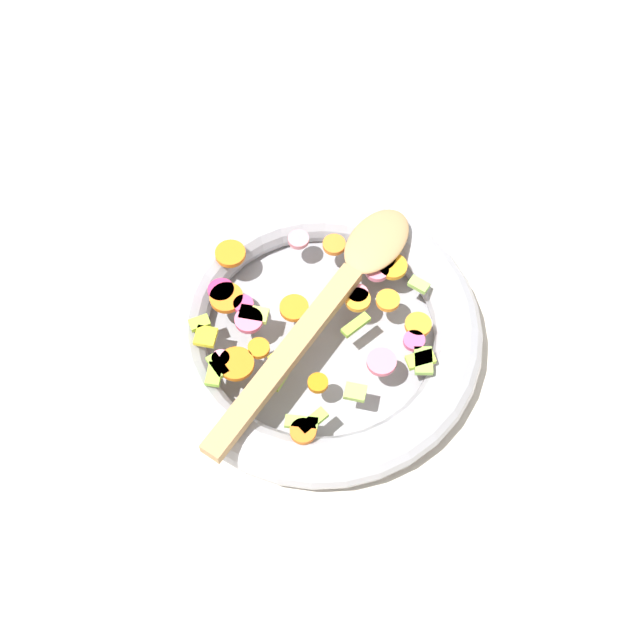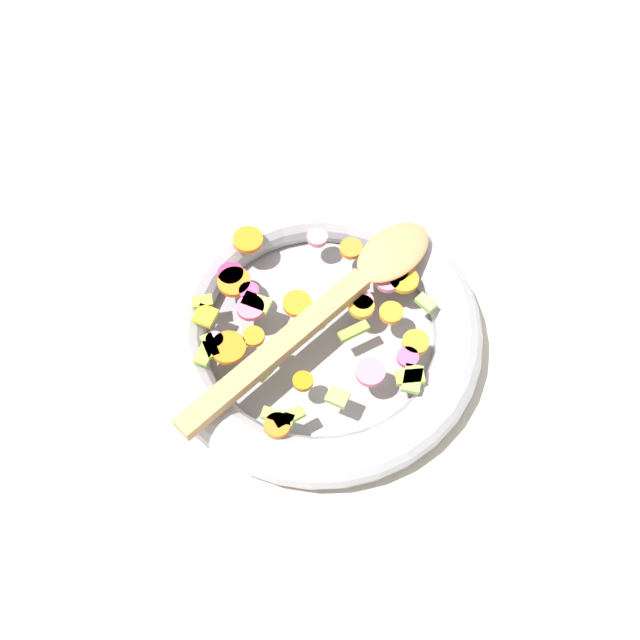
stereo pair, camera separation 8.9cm
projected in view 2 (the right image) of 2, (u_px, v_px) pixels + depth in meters
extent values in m
plane|color=beige|center=(320.00, 343.00, 0.94)|extent=(4.00, 4.00, 0.00)
cylinder|color=gray|center=(320.00, 341.00, 0.93)|extent=(0.28, 0.28, 0.01)
torus|color=#9E9EA5|center=(320.00, 332.00, 0.91)|extent=(0.33, 0.33, 0.05)
cylinder|color=orange|center=(416.00, 342.00, 0.88)|extent=(0.04, 0.04, 0.01)
cylinder|color=orange|center=(254.00, 337.00, 0.88)|extent=(0.03, 0.03, 0.01)
cylinder|color=orange|center=(351.00, 249.00, 0.93)|extent=(0.02, 0.02, 0.01)
cylinder|color=orange|center=(234.00, 282.00, 0.91)|extent=(0.04, 0.04, 0.01)
cylinder|color=orange|center=(248.00, 240.00, 0.94)|extent=(0.05, 0.05, 0.01)
cylinder|color=orange|center=(395.00, 272.00, 0.92)|extent=(0.04, 0.04, 0.01)
cylinder|color=orange|center=(404.00, 280.00, 0.91)|extent=(0.04, 0.04, 0.01)
cylinder|color=orange|center=(391.00, 313.00, 0.89)|extent=(0.03, 0.03, 0.01)
cylinder|color=orange|center=(300.00, 301.00, 0.90)|extent=(0.04, 0.04, 0.01)
cylinder|color=orange|center=(228.00, 348.00, 0.87)|extent=(0.04, 0.04, 0.01)
cylinder|color=orange|center=(361.00, 307.00, 0.90)|extent=(0.03, 0.03, 0.01)
cylinder|color=orange|center=(303.00, 381.00, 0.86)|extent=(0.03, 0.03, 0.01)
cylinder|color=orange|center=(277.00, 425.00, 0.83)|extent=(0.03, 0.03, 0.01)
cube|color=#88B63A|center=(354.00, 331.00, 0.88)|extent=(0.02, 0.03, 0.01)
cube|color=#A7C53D|center=(411.00, 376.00, 0.86)|extent=(0.03, 0.03, 0.01)
cube|color=#86B148|center=(412.00, 380.00, 0.86)|extent=(0.03, 0.03, 0.01)
cube|color=#91C33F|center=(289.00, 417.00, 0.84)|extent=(0.02, 0.03, 0.01)
cube|color=#95C453|center=(426.00, 303.00, 0.90)|extent=(0.02, 0.01, 0.01)
cube|color=#91C346|center=(278.00, 417.00, 0.84)|extent=(0.03, 0.02, 0.01)
cube|color=#94B536|center=(203.00, 302.00, 0.90)|extent=(0.02, 0.02, 0.01)
cube|color=#8CB93D|center=(210.00, 346.00, 0.88)|extent=(0.03, 0.02, 0.01)
cube|color=#9DBD4F|center=(337.00, 397.00, 0.85)|extent=(0.02, 0.02, 0.01)
cube|color=#91AD38|center=(267.00, 370.00, 0.86)|extent=(0.01, 0.03, 0.01)
cube|color=#86BA3A|center=(205.00, 354.00, 0.87)|extent=(0.02, 0.03, 0.01)
cube|color=#BDDC57|center=(257.00, 303.00, 0.90)|extent=(0.03, 0.02, 0.01)
cylinder|color=#D54F80|center=(408.00, 357.00, 0.87)|extent=(0.03, 0.03, 0.01)
cylinder|color=pink|center=(215.00, 340.00, 0.88)|extent=(0.02, 0.02, 0.01)
cylinder|color=#DD7586|center=(363.00, 301.00, 0.90)|extent=(0.03, 0.03, 0.01)
cylinder|color=pink|center=(388.00, 281.00, 0.91)|extent=(0.03, 0.03, 0.01)
cylinder|color=#DA4175|center=(249.00, 292.00, 0.91)|extent=(0.03, 0.03, 0.01)
cylinder|color=#DC7C87|center=(317.00, 237.00, 0.94)|extent=(0.03, 0.03, 0.01)
cylinder|color=#EF6487|center=(250.00, 308.00, 0.90)|extent=(0.03, 0.03, 0.01)
cylinder|color=#EE6E84|center=(370.00, 372.00, 0.86)|extent=(0.04, 0.04, 0.01)
cylinder|color=#D22C60|center=(231.00, 274.00, 0.92)|extent=(0.04, 0.04, 0.01)
cube|color=yellow|center=(272.00, 351.00, 0.87)|extent=(0.02, 0.02, 0.01)
cube|color=yellow|center=(205.00, 316.00, 0.89)|extent=(0.03, 0.03, 0.01)
cube|color=#A87F51|center=(276.00, 351.00, 0.86)|extent=(0.06, 0.24, 0.01)
ellipsoid|color=#A87F51|center=(393.00, 252.00, 0.92)|extent=(0.07, 0.10, 0.01)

